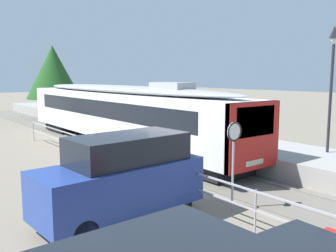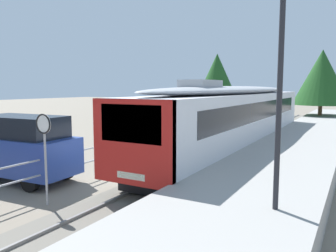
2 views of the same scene
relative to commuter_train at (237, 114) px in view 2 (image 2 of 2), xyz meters
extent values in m
plane|color=slate|center=(-3.00, -2.66, -2.15)|extent=(160.00, 160.00, 0.00)
cube|color=#6B665B|center=(0.00, -2.66, -2.12)|extent=(3.20, 60.00, 0.06)
cube|color=slate|center=(-0.72, -2.66, -2.05)|extent=(0.08, 60.00, 0.08)
cube|color=slate|center=(0.72, -2.66, -2.05)|extent=(0.08, 60.00, 0.08)
cube|color=silver|center=(0.00, 0.11, -0.18)|extent=(2.80, 20.06, 2.55)
cube|color=red|center=(0.00, -9.82, -0.18)|extent=(2.80, 0.24, 2.55)
cube|color=black|center=(0.00, -9.90, 0.38)|extent=(2.13, 0.08, 1.12)
cube|color=black|center=(0.00, 0.11, 0.23)|extent=(2.82, 16.85, 0.92)
ellipsoid|color=#9EA0A5|center=(0.00, 0.11, 1.27)|extent=(2.69, 19.26, 0.44)
cube|color=#9EA0A5|center=(0.00, -4.91, 1.55)|extent=(1.10, 2.20, 0.36)
cube|color=#EAE5C6|center=(0.00, -9.89, -1.18)|extent=(1.00, 0.10, 0.20)
cube|color=black|center=(0.00, -7.52, -1.73)|extent=(2.24, 3.20, 0.55)
cube|color=black|center=(0.00, 7.74, -1.73)|extent=(2.24, 3.20, 0.55)
cube|color=#999691|center=(3.25, -2.66, -1.70)|extent=(3.90, 60.00, 0.90)
cylinder|color=#232328|center=(4.27, -10.42, 1.05)|extent=(0.12, 0.12, 4.60)
cylinder|color=#9EA0A5|center=(-2.37, -11.00, -1.05)|extent=(0.07, 0.07, 2.20)
cylinder|color=white|center=(-2.37, -11.02, 0.35)|extent=(0.60, 0.03, 0.60)
torus|color=black|center=(-2.37, -11.04, 0.35)|extent=(0.61, 0.05, 0.61)
cylinder|color=#9EA0A5|center=(-3.30, -3.66, -1.52)|extent=(0.06, 0.06, 1.25)
cylinder|color=#9EA0A5|center=(-3.30, 5.34, -1.52)|extent=(0.06, 0.06, 1.25)
cube|color=navy|center=(-5.60, -9.61, -1.11)|extent=(5.01, 2.23, 1.35)
cube|color=black|center=(-5.30, -9.59, -0.04)|extent=(3.49, 1.91, 0.80)
cylinder|color=black|center=(-7.26, -8.85, -1.79)|extent=(0.73, 0.28, 0.72)
cylinder|color=black|center=(-3.94, -10.37, -1.79)|extent=(0.73, 0.28, 0.72)
cylinder|color=black|center=(-4.04, -8.66, -1.79)|extent=(0.73, 0.28, 0.72)
cylinder|color=brown|center=(2.60, 17.28, -1.19)|extent=(0.36, 0.36, 1.92)
cone|color=#1E4C1E|center=(2.60, 17.28, 2.37)|extent=(5.25, 5.25, 5.20)
cylinder|color=brown|center=(-8.58, 18.95, -1.09)|extent=(0.36, 0.36, 2.11)
cone|color=#1E4C1E|center=(-8.58, 18.95, 2.61)|extent=(4.88, 4.88, 5.30)
camera|label=1|loc=(-10.77, -18.58, 2.06)|focal=39.32mm
camera|label=2|loc=(5.73, -17.85, 1.43)|focal=36.02mm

